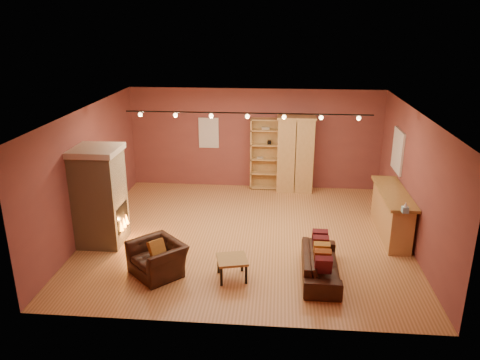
# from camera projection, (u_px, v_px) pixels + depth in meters

# --- Properties ---
(floor) EXTENTS (7.00, 7.00, 0.00)m
(floor) POSITION_uv_depth(u_px,v_px,m) (246.00, 235.00, 10.49)
(floor) COLOR #9D6638
(floor) RESTS_ON ground
(ceiling) EXTENTS (7.00, 7.00, 0.00)m
(ceiling) POSITION_uv_depth(u_px,v_px,m) (247.00, 111.00, 9.57)
(ceiling) COLOR brown
(ceiling) RESTS_ON back_wall
(back_wall) EXTENTS (7.00, 0.02, 2.80)m
(back_wall) POSITION_uv_depth(u_px,v_px,m) (255.00, 139.00, 13.08)
(back_wall) COLOR brown
(back_wall) RESTS_ON floor
(left_wall) EXTENTS (0.02, 6.50, 2.80)m
(left_wall) POSITION_uv_depth(u_px,v_px,m) (88.00, 171.00, 10.31)
(left_wall) COLOR brown
(left_wall) RESTS_ON floor
(right_wall) EXTENTS (0.02, 6.50, 2.80)m
(right_wall) POSITION_uv_depth(u_px,v_px,m) (414.00, 180.00, 9.74)
(right_wall) COLOR brown
(right_wall) RESTS_ON floor
(fireplace) EXTENTS (1.01, 0.98, 2.12)m
(fireplace) POSITION_uv_depth(u_px,v_px,m) (100.00, 196.00, 9.82)
(fireplace) COLOR tan
(fireplace) RESTS_ON floor
(back_window) EXTENTS (0.56, 0.04, 0.86)m
(back_window) POSITION_uv_depth(u_px,v_px,m) (209.00, 133.00, 13.12)
(back_window) COLOR silver
(back_window) RESTS_ON back_wall
(bookcase) EXTENTS (0.82, 0.32, 2.01)m
(bookcase) POSITION_uv_depth(u_px,v_px,m) (265.00, 153.00, 13.08)
(bookcase) COLOR tan
(bookcase) RESTS_ON floor
(armoire) EXTENTS (1.04, 0.60, 2.12)m
(armoire) POSITION_uv_depth(u_px,v_px,m) (295.00, 154.00, 12.85)
(armoire) COLOR tan
(armoire) RESTS_ON floor
(bar_counter) EXTENTS (0.58, 2.16, 1.03)m
(bar_counter) POSITION_uv_depth(u_px,v_px,m) (391.00, 213.00, 10.33)
(bar_counter) COLOR tan
(bar_counter) RESTS_ON floor
(tissue_box) EXTENTS (0.12, 0.12, 0.22)m
(tissue_box) POSITION_uv_depth(u_px,v_px,m) (405.00, 208.00, 9.04)
(tissue_box) COLOR #81B8CF
(tissue_box) RESTS_ON bar_counter
(right_window) EXTENTS (0.05, 0.90, 1.00)m
(right_window) POSITION_uv_depth(u_px,v_px,m) (398.00, 151.00, 10.98)
(right_window) COLOR silver
(right_window) RESTS_ON right_wall
(loveseat) EXTENTS (0.53, 1.72, 0.73)m
(loveseat) POSITION_uv_depth(u_px,v_px,m) (321.00, 260.00, 8.69)
(loveseat) COLOR black
(loveseat) RESTS_ON floor
(armchair) EXTENTS (1.13, 1.13, 0.84)m
(armchair) POSITION_uv_depth(u_px,v_px,m) (157.00, 253.00, 8.78)
(armchair) COLOR black
(armchair) RESTS_ON floor
(coffee_table) EXTENTS (0.66, 0.66, 0.41)m
(coffee_table) POSITION_uv_depth(u_px,v_px,m) (232.00, 261.00, 8.63)
(coffee_table) COLOR olive
(coffee_table) RESTS_ON floor
(track_rail) EXTENTS (5.20, 0.09, 0.13)m
(track_rail) POSITION_uv_depth(u_px,v_px,m) (247.00, 115.00, 9.79)
(track_rail) COLOR black
(track_rail) RESTS_ON ceiling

